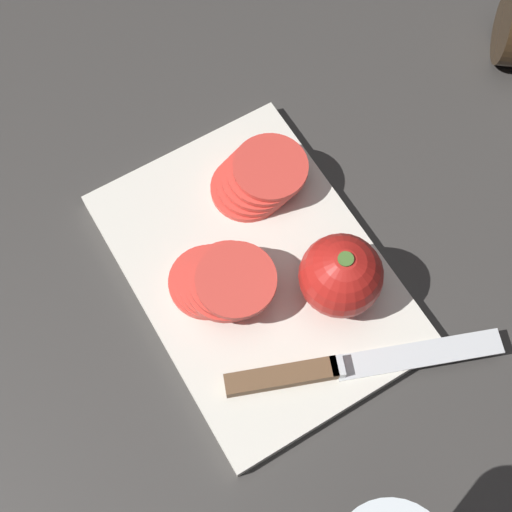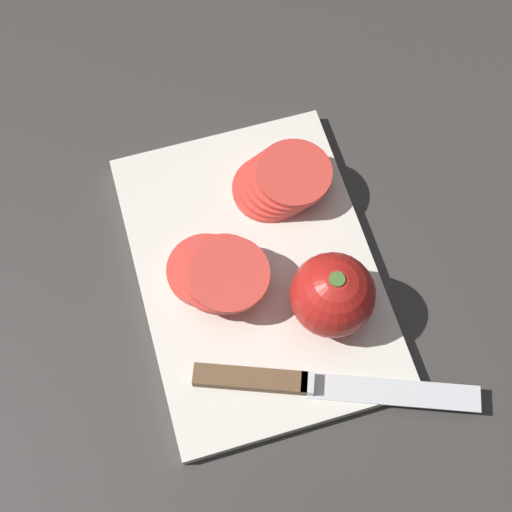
% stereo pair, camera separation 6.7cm
% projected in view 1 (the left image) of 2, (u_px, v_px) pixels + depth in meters
% --- Properties ---
extents(ground_plane, '(3.00, 3.00, 0.00)m').
position_uv_depth(ground_plane, '(281.00, 269.00, 0.72)').
color(ground_plane, '#383533').
extents(cutting_board, '(0.32, 0.23, 0.02)m').
position_uv_depth(cutting_board, '(256.00, 271.00, 0.71)').
color(cutting_board, silver).
rests_on(cutting_board, ground_plane).
extents(whole_tomato, '(0.08, 0.08, 0.08)m').
position_uv_depth(whole_tomato, '(341.00, 276.00, 0.65)').
color(whole_tomato, red).
rests_on(whole_tomato, cutting_board).
extents(knife, '(0.11, 0.25, 0.01)m').
position_uv_depth(knife, '(313.00, 371.00, 0.65)').
color(knife, silver).
rests_on(knife, cutting_board).
extents(tomato_slice_stack_near, '(0.10, 0.09, 0.04)m').
position_uv_depth(tomato_slice_stack_near, '(221.00, 281.00, 0.67)').
color(tomato_slice_stack_near, '#D63D33').
rests_on(tomato_slice_stack_near, cutting_board).
extents(tomato_slice_stack_far, '(0.08, 0.10, 0.03)m').
position_uv_depth(tomato_slice_stack_far, '(259.00, 178.00, 0.72)').
color(tomato_slice_stack_far, '#D63D33').
rests_on(tomato_slice_stack_far, cutting_board).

